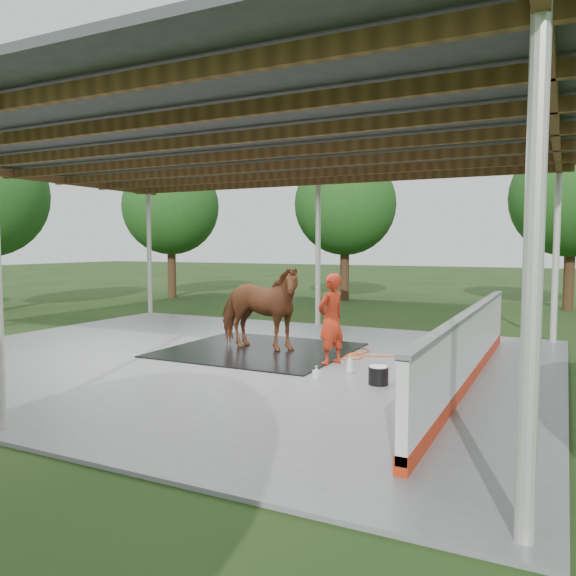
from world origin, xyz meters
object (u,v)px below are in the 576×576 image
at_px(dasher_board, 469,349).
at_px(wash_bucket, 378,375).
at_px(horse, 259,308).
at_px(handler, 331,319).

relative_size(dasher_board, wash_bucket, 25.83).
xyz_separation_m(horse, handler, (1.81, -0.55, -0.06)).
bearing_deg(horse, wash_bucket, -116.17).
distance_m(dasher_board, handler, 2.50).
distance_m(horse, handler, 1.89).
bearing_deg(handler, dasher_board, 102.88).
bearing_deg(dasher_board, wash_bucket, -149.69).
height_order(dasher_board, handler, handler).
xyz_separation_m(handler, wash_bucket, (1.22, -1.07, -0.67)).
xyz_separation_m(dasher_board, horse, (-4.27, 0.89, 0.34)).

